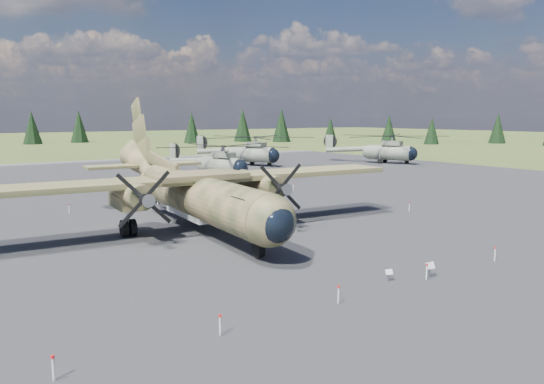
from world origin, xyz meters
TOP-DOWN VIEW (x-y plane):
  - ground at (0.00, 0.00)m, footprint 500.00×500.00m
  - apron at (0.00, 10.00)m, footprint 120.00×120.00m
  - transport_plane at (-1.96, 4.88)m, footprint 32.00×28.98m
  - helicopter_near at (15.05, 30.32)m, footprint 20.94×22.14m
  - helicopter_mid at (28.62, 43.50)m, footprint 25.21×25.21m
  - helicopter_far at (50.21, 33.39)m, footprint 25.61×25.61m
  - info_placard_left at (0.29, -12.52)m, footprint 0.42×0.26m
  - info_placard_right at (2.49, -13.31)m, footprint 0.53×0.26m
  - barrier_fence at (-0.46, -0.08)m, footprint 33.12×29.62m
  - treeline at (3.88, -4.40)m, footprint 283.85×285.81m

SIDE VIEW (x-z plane):
  - ground at x=0.00m, z-range 0.00..0.00m
  - apron at x=0.00m, z-range -0.02..0.02m
  - info_placard_left at x=0.29m, z-range 0.10..0.72m
  - barrier_fence at x=-0.46m, z-range 0.08..0.93m
  - info_placard_right at x=2.49m, z-range 0.13..0.94m
  - transport_plane at x=-1.96m, z-range -2.24..8.29m
  - helicopter_near at x=15.05m, z-range 0.93..5.37m
  - helicopter_mid at x=28.62m, z-range 1.02..5.91m
  - helicopter_far at x=50.21m, z-range 1.03..5.95m
  - treeline at x=3.88m, z-range -0.76..10.20m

